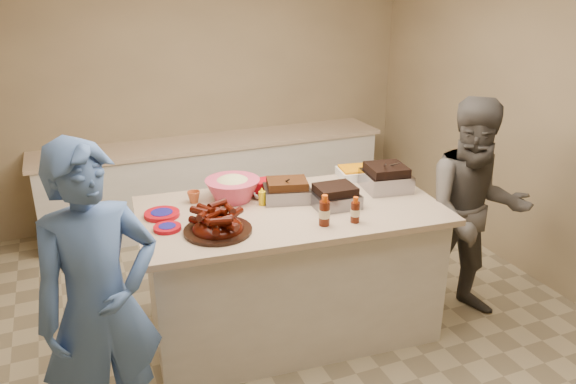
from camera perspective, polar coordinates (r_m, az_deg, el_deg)
name	(u,v)px	position (r m, az deg, el deg)	size (l,w,h in m)	color
room	(297,331)	(4.36, 0.87, -13.90)	(4.50, 5.00, 2.70)	#968260
back_counter	(215,181)	(6.01, -7.39, 1.13)	(3.60, 0.64, 0.90)	silver
island	(290,327)	(4.39, 0.26, -13.58)	(2.09, 1.10, 0.99)	silver
rib_platter	(218,232)	(3.58, -7.12, -4.05)	(0.43, 0.43, 0.17)	#430B03
pulled_pork_tray	(287,200)	(4.04, -0.09, -0.82)	(0.33, 0.25, 0.10)	#47230F
brisket_tray	(335,206)	(3.95, 4.76, -1.41)	(0.31, 0.26, 0.09)	black
roasting_pan	(385,189)	(4.31, 9.85, 0.31)	(0.32, 0.32, 0.13)	gray
coleslaw_bowl	(233,200)	(4.06, -5.59, -0.82)	(0.39, 0.39, 0.27)	#D03E5E
sausage_plate	(292,196)	(4.11, 0.42, -0.39)	(0.32, 0.32, 0.05)	silver
mac_cheese_dish	(359,177)	(4.53, 7.21, 1.52)	(0.33, 0.24, 0.09)	#FF9C05
bbq_bottle_a	(324,225)	(3.65, 3.69, -3.36)	(0.07, 0.07, 0.21)	#461609
bbq_bottle_b	(355,222)	(3.71, 6.80, -3.05)	(0.06, 0.06, 0.18)	#461609
mustard_bottle	(262,205)	(3.96, -2.64, -1.31)	(0.05, 0.05, 0.13)	yellow
sauce_bowl	(262,198)	(4.07, -2.66, -0.65)	(0.12, 0.04, 0.12)	silver
plate_stack_large	(162,216)	(3.87, -12.67, -2.41)	(0.24, 0.24, 0.03)	#A20612
plate_stack_small	(168,230)	(3.66, -12.14, -3.75)	(0.18, 0.18, 0.02)	#A20612
plastic_cup	(194,203)	(4.05, -9.51, -1.06)	(0.09, 0.09, 0.09)	#A84E24
basket_stack	(261,192)	(4.19, -2.71, -0.01)	(0.19, 0.14, 0.09)	#A20612
guest_gray	(461,311)	(4.77, 17.12, -11.48)	(0.83, 1.72, 0.65)	#54504B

